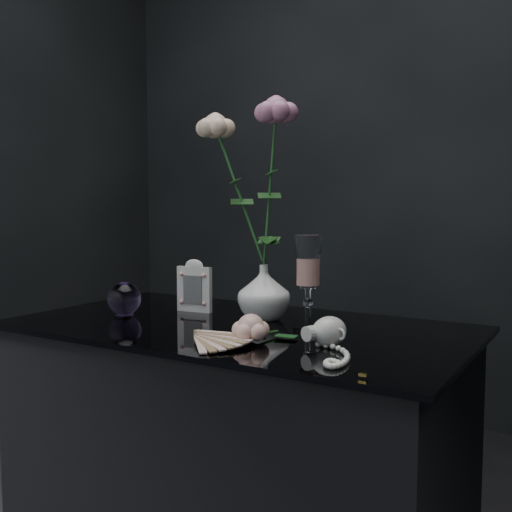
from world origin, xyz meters
The scene contains 9 objects.
table centered at (0.00, 0.05, 0.38)m, with size 1.05×0.58×0.76m.
vase centered at (0.02, 0.14, 0.83)m, with size 0.13×0.13×0.13m, color white.
wine_glass centered at (0.16, 0.09, 0.87)m, with size 0.06×0.06×0.21m, color white, non-canonical shape.
picture_frame centered at (-0.19, 0.13, 0.83)m, with size 0.10×0.08×0.14m, color silver, non-canonical shape.
paperweight centered at (-0.31, 0.00, 0.80)m, with size 0.08×0.08×0.08m, color #9D77C2, non-canonical shape.
paper_fan centered at (0.02, -0.13, 0.77)m, with size 0.25×0.19×0.03m, color beige, non-canonical shape.
loose_rose centered at (0.12, -0.08, 0.79)m, with size 0.13×0.17×0.06m, color #FFB7A4, non-canonical shape.
pearl_jar centered at (0.27, -0.03, 0.79)m, with size 0.21×0.22×0.06m, color silver, non-canonical shape.
roses centered at (-0.01, 0.13, 1.11)m, with size 0.23×0.13×0.45m.
Camera 1 is at (0.74, -1.10, 1.04)m, focal length 42.00 mm.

